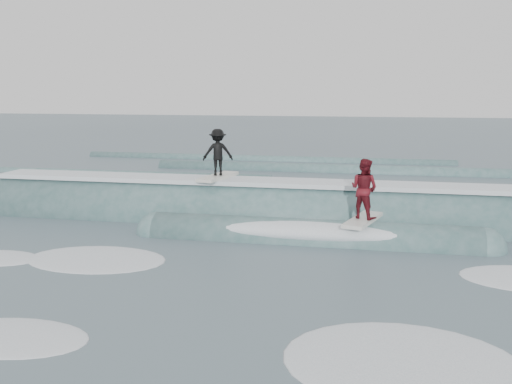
# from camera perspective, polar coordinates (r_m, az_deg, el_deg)

# --- Properties ---
(ground) EXTENTS (160.00, 160.00, 0.00)m
(ground) POSITION_cam_1_polar(r_m,az_deg,el_deg) (12.16, -5.45, -9.67)
(ground) COLOR #425461
(ground) RESTS_ON ground
(breaking_wave) EXTENTS (22.90, 4.03, 2.50)m
(breaking_wave) POSITION_cam_1_polar(r_m,az_deg,el_deg) (17.93, 1.24, -3.00)
(breaking_wave) COLOR #3A6161
(breaking_wave) RESTS_ON ground
(surfer_black) EXTENTS (1.08, 2.07, 1.58)m
(surfer_black) POSITION_cam_1_polar(r_m,az_deg,el_deg) (18.26, -3.84, 3.69)
(surfer_black) COLOR silver
(surfer_black) RESTS_ON ground
(surfer_red) EXTENTS (1.07, 2.07, 1.72)m
(surfer_red) POSITION_cam_1_polar(r_m,az_deg,el_deg) (15.51, 10.73, -0.05)
(surfer_red) COLOR silver
(surfer_red) RESTS_ON ground
(whitewater) EXTENTS (15.14, 7.29, 0.10)m
(whitewater) POSITION_cam_1_polar(r_m,az_deg,el_deg) (11.08, 0.55, -11.65)
(whitewater) COLOR white
(whitewater) RESTS_ON ground
(far_swells) EXTENTS (37.21, 8.65, 0.80)m
(far_swells) POSITION_cam_1_polar(r_m,az_deg,el_deg) (29.65, -1.57, 2.19)
(far_swells) COLOR #3A6161
(far_swells) RESTS_ON ground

